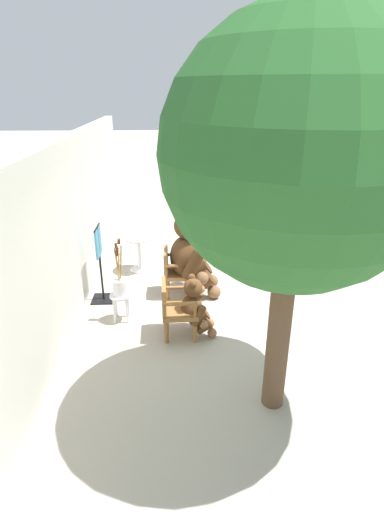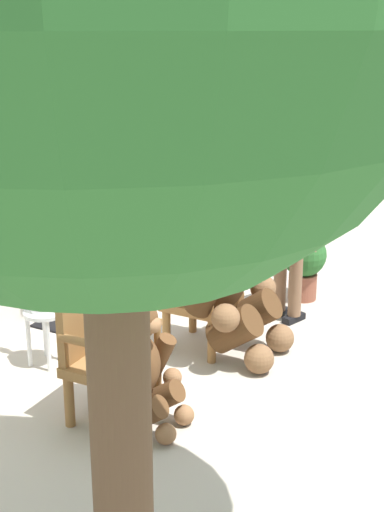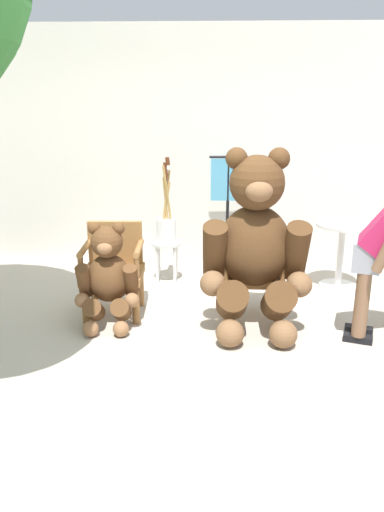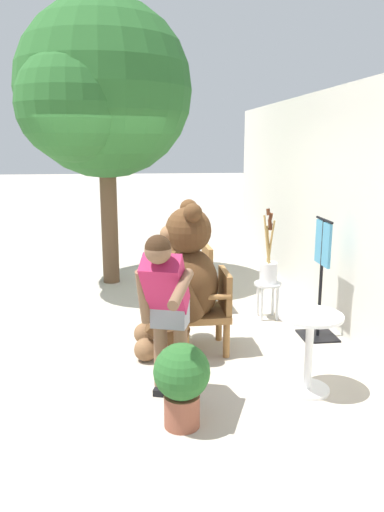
{
  "view_description": "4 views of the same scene",
  "coord_description": "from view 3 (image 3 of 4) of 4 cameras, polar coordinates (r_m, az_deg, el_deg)",
  "views": [
    {
      "loc": [
        -5.83,
        0.7,
        3.5
      ],
      "look_at": [
        0.18,
        0.46,
        0.93
      ],
      "focal_mm": 28.0,
      "sensor_mm": 36.0,
      "label": 1
    },
    {
      "loc": [
        -4.24,
        -1.88,
        2.6
      ],
      "look_at": [
        0.4,
        0.63,
        0.88
      ],
      "focal_mm": 50.0,
      "sensor_mm": 36.0,
      "label": 2
    },
    {
      "loc": [
        0.26,
        -3.71,
        1.98
      ],
      "look_at": [
        0.09,
        0.66,
        0.6
      ],
      "focal_mm": 35.0,
      "sensor_mm": 36.0,
      "label": 3
    },
    {
      "loc": [
        5.61,
        -0.01,
        2.17
      ],
      "look_at": [
        0.03,
        0.63,
        0.89
      ],
      "focal_mm": 35.0,
      "sensor_mm": 36.0,
      "label": 4
    }
  ],
  "objects": [
    {
      "name": "ground_plane",
      "position": [
        4.21,
        -1.64,
        -10.53
      ],
      "size": [
        60.0,
        60.0,
        0.0
      ],
      "primitive_type": "plane",
      "color": "#B2A899"
    },
    {
      "name": "back_wall",
      "position": [
        6.14,
        -0.27,
        12.12
      ],
      "size": [
        10.0,
        0.16,
        2.8
      ],
      "primitive_type": "cube",
      "color": "silver",
      "rests_on": "ground"
    },
    {
      "name": "wooden_chair_left",
      "position": [
        4.79,
        -8.94,
        -1.18
      ],
      "size": [
        0.58,
        0.54,
        0.86
      ],
      "color": "olive",
      "rests_on": "ground"
    },
    {
      "name": "wooden_chair_right",
      "position": [
        4.72,
        6.82,
        -1.38
      ],
      "size": [
        0.56,
        0.52,
        0.86
      ],
      "color": "olive",
      "rests_on": "ground"
    },
    {
      "name": "teddy_bear_large",
      "position": [
        4.37,
        7.24,
        1.45
      ],
      "size": [
        0.96,
        0.89,
        1.59
      ],
      "color": "#4C3019",
      "rests_on": "ground"
    },
    {
      "name": "teddy_bear_small",
      "position": [
        4.51,
        -9.57,
        -2.31
      ],
      "size": [
        0.57,
        0.55,
        0.95
      ],
      "color": "brown",
      "rests_on": "ground"
    },
    {
      "name": "white_stool",
      "position": [
        5.59,
        -2.93,
        0.6
      ],
      "size": [
        0.34,
        0.34,
        0.46
      ],
      "color": "silver",
      "rests_on": "ground"
    },
    {
      "name": "brush_bucket",
      "position": [
        5.51,
        -2.96,
        3.53
      ],
      "size": [
        0.22,
        0.22,
        0.94
      ],
      "color": "white",
      "rests_on": "white_stool"
    },
    {
      "name": "round_side_table",
      "position": [
        5.59,
        16.66,
        0.87
      ],
      "size": [
        0.56,
        0.56,
        0.72
      ],
      "color": "white",
      "rests_on": "ground"
    },
    {
      "name": "clothing_display_stand",
      "position": [
        5.87,
        4.08,
        5.11
      ],
      "size": [
        0.44,
        0.4,
        1.36
      ],
      "color": "black",
      "rests_on": "ground"
    }
  ]
}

